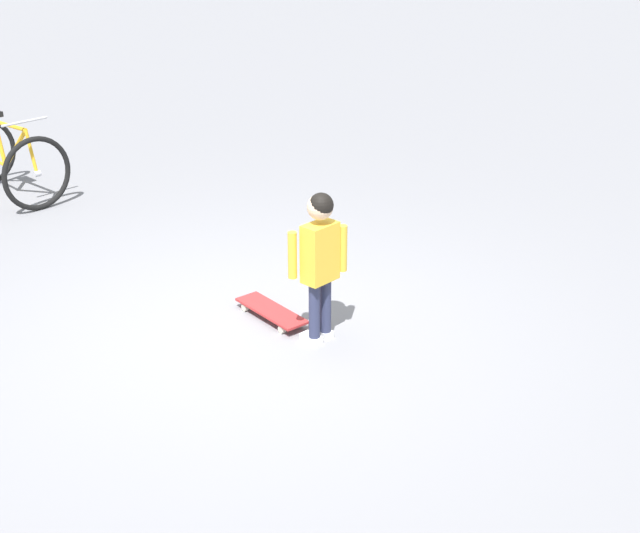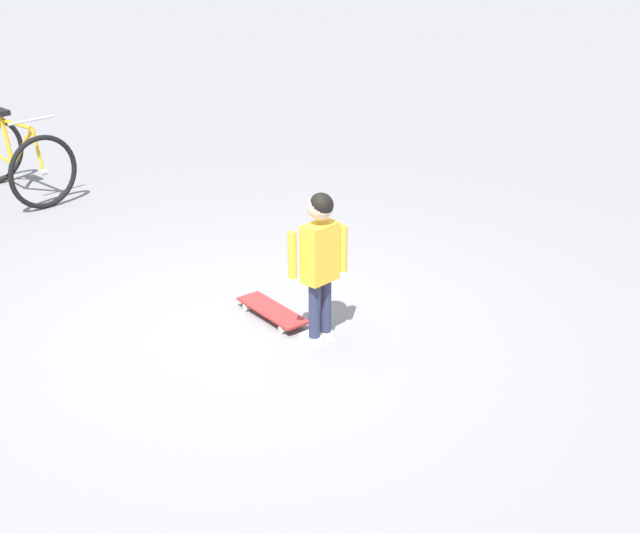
% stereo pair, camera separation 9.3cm
% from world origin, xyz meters
% --- Properties ---
extents(ground_plane, '(50.00, 50.00, 0.00)m').
position_xyz_m(ground_plane, '(0.00, 0.00, 0.00)').
color(ground_plane, gray).
extents(child_person, '(0.28, 0.35, 1.06)m').
position_xyz_m(child_person, '(-0.01, 0.55, 0.66)').
color(child_person, '#2D3351').
rests_on(child_person, ground).
extents(skateboard, '(0.52, 0.63, 0.07)m').
position_xyz_m(skateboard, '(-0.23, 0.13, 0.06)').
color(skateboard, '#B22D2D').
rests_on(skateboard, ground).
extents(bicycle_near, '(1.13, 1.28, 0.85)m').
position_xyz_m(bicycle_near, '(-2.07, -3.15, 0.38)').
color(bicycle_near, black).
rests_on(bicycle_near, ground).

